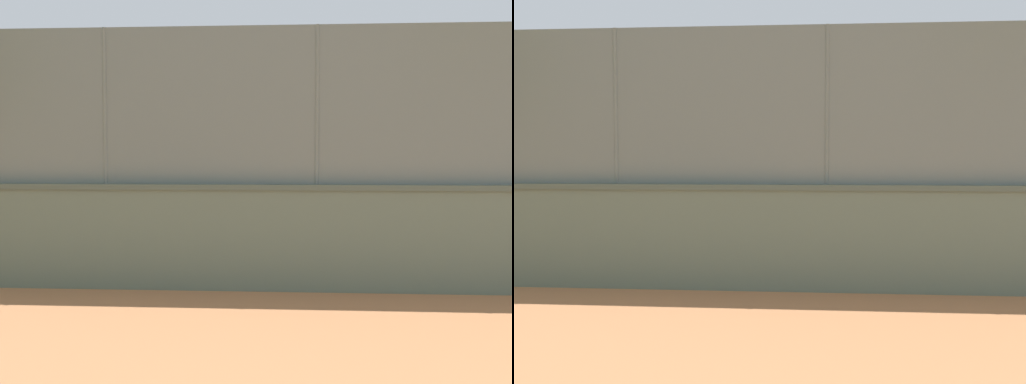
% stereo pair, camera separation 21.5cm
% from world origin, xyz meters
% --- Properties ---
extents(ground_plane, '(260.00, 260.00, 0.00)m').
position_xyz_m(ground_plane, '(0.00, 0.00, 0.00)').
color(ground_plane, '#B27247').
extents(perimeter_wall, '(28.35, 0.64, 1.54)m').
position_xyz_m(perimeter_wall, '(0.50, 9.27, 0.77)').
color(perimeter_wall, slate).
rests_on(perimeter_wall, ground_plane).
extents(fence_panel_on_wall, '(27.85, 0.28, 2.27)m').
position_xyz_m(fence_panel_on_wall, '(0.50, 9.27, 2.67)').
color(fence_panel_on_wall, slate).
rests_on(fence_panel_on_wall, perimeter_wall).
extents(player_at_service_line, '(1.17, 0.74, 1.64)m').
position_xyz_m(player_at_service_line, '(3.36, 1.86, 0.97)').
color(player_at_service_line, '#B2B2B2').
rests_on(player_at_service_line, ground_plane).
extents(player_near_wall_returning, '(1.04, 0.71, 1.60)m').
position_xyz_m(player_near_wall_returning, '(-3.55, 6.51, 0.94)').
color(player_near_wall_returning, '#B2B2B2').
rests_on(player_near_wall_returning, ground_plane).
extents(sports_ball, '(0.18, 0.18, 0.18)m').
position_xyz_m(sports_ball, '(1.88, 3.60, 1.09)').
color(sports_ball, '#3399D8').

